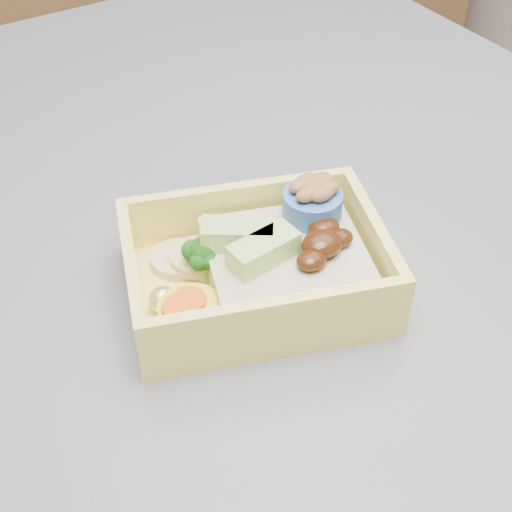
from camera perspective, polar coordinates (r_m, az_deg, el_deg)
bento_box at (r=0.46m, az=0.63°, el=-0.70°), size 0.19×0.17×0.06m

